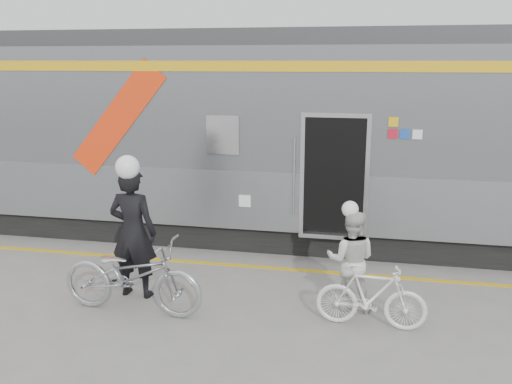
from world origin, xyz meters
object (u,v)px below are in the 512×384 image
(man, at_px, (133,233))
(bicycle_left, at_px, (132,275))
(bicycle_right, at_px, (371,296))
(woman, at_px, (351,260))

(man, bearing_deg, bicycle_left, 112.74)
(man, distance_m, bicycle_right, 3.62)
(woman, xyz_separation_m, bicycle_right, (0.30, -0.55, -0.29))
(man, relative_size, bicycle_left, 0.95)
(bicycle_left, bearing_deg, bicycle_right, -83.51)
(woman, bearing_deg, bicycle_left, 16.61)
(man, height_order, woman, man)
(man, bearing_deg, woman, -173.40)
(man, xyz_separation_m, bicycle_left, (0.20, -0.55, -0.46))
(man, distance_m, bicycle_left, 0.74)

